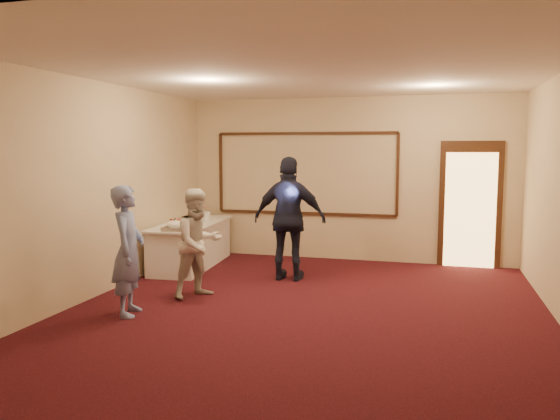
# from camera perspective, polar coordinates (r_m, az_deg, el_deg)

# --- Properties ---
(floor) EXTENTS (7.00, 7.00, 0.00)m
(floor) POSITION_cam_1_polar(r_m,az_deg,el_deg) (7.00, 2.59, -10.72)
(floor) COLOR black
(floor) RESTS_ON ground
(room_walls) EXTENTS (6.04, 7.04, 3.02)m
(room_walls) POSITION_cam_1_polar(r_m,az_deg,el_deg) (6.69, 2.68, 6.08)
(room_walls) COLOR beige
(room_walls) RESTS_ON floor
(wall_molding) EXTENTS (3.45, 0.04, 1.55)m
(wall_molding) POSITION_cam_1_polar(r_m,az_deg,el_deg) (10.26, 2.66, 3.83)
(wall_molding) COLOR #33210F
(wall_molding) RESTS_ON room_walls
(doorway) EXTENTS (1.05, 0.07, 2.20)m
(doorway) POSITION_cam_1_polar(r_m,az_deg,el_deg) (10.05, 19.25, 0.45)
(doorway) COLOR #33210F
(doorway) RESTS_ON floor
(buffet_table) EXTENTS (1.04, 2.31, 0.77)m
(buffet_table) POSITION_cam_1_polar(r_m,az_deg,el_deg) (9.76, -9.26, -3.55)
(buffet_table) COLOR silver
(buffet_table) RESTS_ON floor
(pavlova_tray) EXTENTS (0.36, 0.49, 0.17)m
(pavlova_tray) POSITION_cam_1_polar(r_m,az_deg,el_deg) (8.84, -10.85, -1.62)
(pavlova_tray) COLOR silver
(pavlova_tray) RESTS_ON buffet_table
(cupcake_stand) EXTENTS (0.31, 0.31, 0.45)m
(cupcake_stand) POSITION_cam_1_polar(r_m,az_deg,el_deg) (10.61, -8.39, 0.22)
(cupcake_stand) COLOR #D24B75
(cupcake_stand) RESTS_ON buffet_table
(plate_stack_a) EXTENTS (0.18, 0.18, 0.15)m
(plate_stack_a) POSITION_cam_1_polar(r_m,az_deg,el_deg) (9.79, -8.91, -0.80)
(plate_stack_a) COLOR white
(plate_stack_a) RESTS_ON buffet_table
(plate_stack_b) EXTENTS (0.20, 0.20, 0.16)m
(plate_stack_b) POSITION_cam_1_polar(r_m,az_deg,el_deg) (9.95, -7.84, -0.63)
(plate_stack_b) COLOR white
(plate_stack_b) RESTS_ON buffet_table
(tart) EXTENTS (0.31, 0.31, 0.06)m
(tart) POSITION_cam_1_polar(r_m,az_deg,el_deg) (9.34, -9.15, -1.44)
(tart) COLOR white
(tart) RESTS_ON buffet_table
(man) EXTENTS (0.53, 0.67, 1.62)m
(man) POSITION_cam_1_polar(r_m,az_deg,el_deg) (7.02, -15.57, -4.11)
(man) COLOR #788BCB
(man) RESTS_ON floor
(woman) EXTENTS (0.88, 0.93, 1.52)m
(woman) POSITION_cam_1_polar(r_m,az_deg,el_deg) (7.67, -8.50, -3.44)
(woman) COLOR beige
(woman) RESTS_ON floor
(guest) EXTENTS (1.15, 0.49, 1.94)m
(guest) POSITION_cam_1_polar(r_m,az_deg,el_deg) (8.53, 1.01, -0.93)
(guest) COLOR black
(guest) RESTS_ON floor
(camera_flash) EXTENTS (0.07, 0.04, 0.05)m
(camera_flash) POSITION_cam_1_polar(r_m,az_deg,el_deg) (8.36, 1.27, 1.96)
(camera_flash) COLOR white
(camera_flash) RESTS_ON guest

